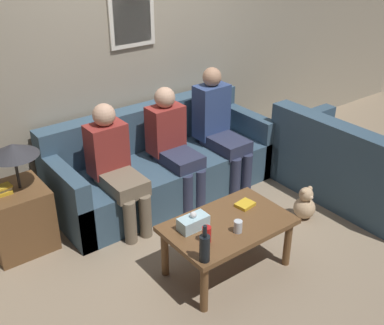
# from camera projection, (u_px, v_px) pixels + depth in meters

# --- Properties ---
(ground_plane) EXTENTS (16.00, 16.00, 0.00)m
(ground_plane) POSITION_uv_depth(u_px,v_px,m) (193.00, 213.00, 4.58)
(ground_plane) COLOR gray
(wall_back) EXTENTS (9.00, 0.08, 2.60)m
(wall_back) POSITION_uv_depth(u_px,v_px,m) (132.00, 56.00, 4.67)
(wall_back) COLOR #9E937F
(wall_back) RESTS_ON ground_plane
(couch_main) EXTENTS (2.24, 0.87, 0.84)m
(couch_main) POSITION_uv_depth(u_px,v_px,m) (161.00, 165.00, 4.82)
(couch_main) COLOR #385166
(couch_main) RESTS_ON ground_plane
(couch_side) EXTENTS (0.87, 1.57, 0.84)m
(couch_side) POSITION_uv_depth(u_px,v_px,m) (353.00, 170.00, 4.73)
(couch_side) COLOR #385166
(couch_side) RESTS_ON ground_plane
(coffee_table) EXTENTS (0.97, 0.61, 0.45)m
(coffee_table) POSITION_uv_depth(u_px,v_px,m) (228.00, 230.00, 3.69)
(coffee_table) COLOR brown
(coffee_table) RESTS_ON ground_plane
(side_table_with_lamp) EXTENTS (0.51, 0.49, 0.95)m
(side_table_with_lamp) POSITION_uv_depth(u_px,v_px,m) (18.00, 211.00, 3.99)
(side_table_with_lamp) COLOR brown
(side_table_with_lamp) RESTS_ON ground_plane
(wine_bottle) EXTENTS (0.07, 0.07, 0.28)m
(wine_bottle) POSITION_uv_depth(u_px,v_px,m) (205.00, 248.00, 3.22)
(wine_bottle) COLOR black
(wine_bottle) RESTS_ON coffee_table
(drinking_glass) EXTENTS (0.06, 0.06, 0.09)m
(drinking_glass) POSITION_uv_depth(u_px,v_px,m) (238.00, 226.00, 3.54)
(drinking_glass) COLOR silver
(drinking_glass) RESTS_ON coffee_table
(book_stack) EXTENTS (0.16, 0.13, 0.03)m
(book_stack) POSITION_uv_depth(u_px,v_px,m) (245.00, 204.00, 3.86)
(book_stack) COLOR gold
(book_stack) RESTS_ON coffee_table
(soda_can) EXTENTS (0.07, 0.07, 0.12)m
(soda_can) POSITION_uv_depth(u_px,v_px,m) (207.00, 234.00, 3.43)
(soda_can) COLOR red
(soda_can) RESTS_ON coffee_table
(tissue_box) EXTENTS (0.23, 0.12, 0.15)m
(tissue_box) POSITION_uv_depth(u_px,v_px,m) (193.00, 222.00, 3.57)
(tissue_box) COLOR silver
(tissue_box) RESTS_ON coffee_table
(person_left) EXTENTS (0.34, 0.64, 1.11)m
(person_left) POSITION_uv_depth(u_px,v_px,m) (115.00, 164.00, 4.19)
(person_left) COLOR #756651
(person_left) RESTS_ON ground_plane
(person_middle) EXTENTS (0.34, 0.61, 1.11)m
(person_middle) POSITION_uv_depth(u_px,v_px,m) (173.00, 142.00, 4.59)
(person_middle) COLOR #2D334C
(person_middle) RESTS_ON ground_plane
(person_right) EXTENTS (0.34, 0.65, 1.19)m
(person_right) POSITION_uv_depth(u_px,v_px,m) (219.00, 125.00, 4.89)
(person_right) COLOR #2D334C
(person_right) RESTS_ON ground_plane
(teddy_bear) EXTENTS (0.20, 0.20, 0.32)m
(teddy_bear) POSITION_uv_depth(u_px,v_px,m) (305.00, 205.00, 4.46)
(teddy_bear) COLOR tan
(teddy_bear) RESTS_ON ground_plane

